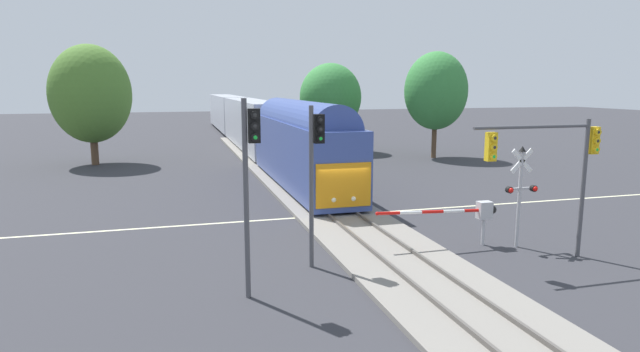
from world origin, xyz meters
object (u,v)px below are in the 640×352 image
object	(u,v)px
traffic_signal_median	(315,161)
elm_centre_background	(330,97)
crossing_gate_near	(473,212)
traffic_signal_near_right	(554,155)
commuter_train	(250,121)
traffic_signal_near_left	(250,167)
maple_right_background	(436,91)
pine_left_background	(91,94)
crossing_signal_mast	(521,186)

from	to	relation	value
traffic_signal_median	elm_centre_background	world-z (taller)	elm_centre_background
crossing_gate_near	traffic_signal_near_right	bearing A→B (deg)	-52.48
commuter_train	traffic_signal_near_left	size ratio (longest dim) A/B	10.94
commuter_train	traffic_signal_near_right	distance (m)	39.12
traffic_signal_median	traffic_signal_near_left	bearing A→B (deg)	-140.02
elm_centre_background	crossing_gate_near	bearing A→B (deg)	-96.27
crossing_gate_near	elm_centre_background	world-z (taller)	elm_centre_background
crossing_gate_near	maple_right_background	distance (m)	27.08
traffic_signal_median	elm_centre_background	distance (m)	33.50
traffic_signal_median	pine_left_background	world-z (taller)	pine_left_background
pine_left_background	traffic_signal_near_right	bearing A→B (deg)	-57.48
commuter_train	crossing_signal_mast	world-z (taller)	commuter_train
maple_right_background	traffic_signal_median	bearing A→B (deg)	-125.29
commuter_train	traffic_signal_median	bearing A→B (deg)	-94.73
traffic_signal_near_right	commuter_train	bearing A→B (deg)	97.95
commuter_train	crossing_gate_near	size ratio (longest dim) A/B	12.65
maple_right_background	pine_left_background	distance (m)	28.78
crossing_signal_mast	maple_right_background	bearing A→B (deg)	69.51
traffic_signal_near_right	elm_centre_background	distance (m)	33.55
traffic_signal_near_left	maple_right_background	xyz separation A→B (m)	(20.29, 27.19, 1.87)
elm_centre_background	commuter_train	bearing A→B (deg)	143.51
traffic_signal_near_left	pine_left_background	bearing A→B (deg)	104.99
traffic_signal_near_right	crossing_signal_mast	bearing A→B (deg)	93.30
traffic_signal_near_right	crossing_gate_near	bearing A→B (deg)	127.52
pine_left_background	maple_right_background	bearing A→B (deg)	-7.32
traffic_signal_near_right	traffic_signal_near_left	world-z (taller)	traffic_signal_near_left
traffic_signal_near_right	elm_centre_background	world-z (taller)	elm_centre_background
commuter_train	crossing_signal_mast	size ratio (longest dim) A/B	16.22
crossing_gate_near	elm_centre_background	xyz separation A→B (m)	(3.43, 31.20, 3.85)
traffic_signal_near_right	elm_centre_background	bearing A→B (deg)	87.15
crossing_signal_mast	pine_left_background	bearing A→B (deg)	123.86
elm_centre_background	traffic_signal_near_left	bearing A→B (deg)	-110.48
pine_left_background	crossing_gate_near	bearing A→B (deg)	-57.92
traffic_signal_median	crossing_signal_mast	bearing A→B (deg)	0.37
crossing_signal_mast	traffic_signal_near_left	world-z (taller)	traffic_signal_near_left
maple_right_background	elm_centre_background	distance (m)	10.24
elm_centre_background	pine_left_background	bearing A→B (deg)	-171.34
commuter_train	crossing_gate_near	world-z (taller)	commuter_train
traffic_signal_median	maple_right_background	distance (m)	30.74
crossing_gate_near	maple_right_background	bearing A→B (deg)	65.69
crossing_signal_mast	traffic_signal_near_right	size ratio (longest dim) A/B	0.78
crossing_gate_near	commuter_train	bearing A→B (deg)	95.73
traffic_signal_near_left	maple_right_background	bearing A→B (deg)	53.27
traffic_signal_near_right	traffic_signal_median	xyz separation A→B (m)	(-8.48, 1.60, -0.10)
commuter_train	elm_centre_background	bearing A→B (deg)	-36.49
commuter_train	elm_centre_background	distance (m)	9.16
crossing_signal_mast	pine_left_background	world-z (taller)	pine_left_background
commuter_train	crossing_gate_near	xyz separation A→B (m)	(3.65, -36.43, -1.32)
traffic_signal_near_right	traffic_signal_median	world-z (taller)	traffic_signal_median
traffic_signal_near_right	pine_left_background	bearing A→B (deg)	122.52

